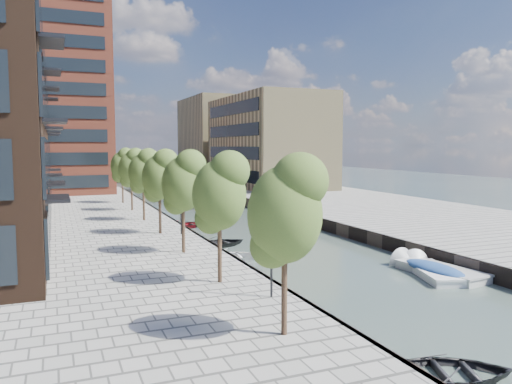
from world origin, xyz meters
TOP-DOWN VIEW (x-y plane):
  - water at (0.00, 40.00)m, footprint 300.00×300.00m
  - quay_right at (16.00, 40.00)m, footprint 20.00×140.00m
  - quay_wall_left at (-6.10, 40.00)m, footprint 0.25×140.00m
  - quay_wall_right at (6.10, 40.00)m, footprint 0.25×140.00m
  - far_closure at (0.00, 100.00)m, footprint 80.00×40.00m
  - tower at (-17.00, 65.00)m, footprint 18.00×18.00m
  - tan_block_near at (16.00, 62.00)m, footprint 12.00×25.00m
  - tan_block_far at (16.00, 88.00)m, footprint 12.00×20.00m
  - bridge at (0.00, 72.00)m, footprint 13.00×6.00m
  - tree_0 at (-8.50, 4.00)m, footprint 2.50×2.50m
  - tree_1 at (-8.50, 11.00)m, footprint 2.50×2.50m
  - tree_2 at (-8.50, 18.00)m, footprint 2.50×2.50m
  - tree_3 at (-8.50, 25.00)m, footprint 2.50×2.50m
  - tree_4 at (-8.50, 32.00)m, footprint 2.50×2.50m
  - tree_5 at (-8.50, 39.00)m, footprint 2.50×2.50m
  - tree_6 at (-8.50, 46.00)m, footprint 2.50×2.50m
  - lamp_0 at (-7.20, 8.00)m, footprint 0.24×0.24m
  - lamp_1 at (-7.20, 24.00)m, footprint 0.24×0.24m
  - lamp_2 at (-7.20, 40.00)m, footprint 0.24×0.24m
  - sloop_0 at (-4.09, 1.00)m, footprint 4.89×4.22m
  - sloop_1 at (-4.53, 23.70)m, footprint 4.68×3.66m
  - sloop_2 at (-5.33, 32.61)m, footprint 4.58×3.34m
  - sloop_3 at (-5.34, 19.03)m, footprint 4.82×3.68m
  - sloop_4 at (-4.79, 32.86)m, footprint 4.85×3.67m
  - motorboat_0 at (4.25, 11.43)m, footprint 3.40×5.63m
  - motorboat_2 at (4.54, 11.76)m, footprint 2.66×5.94m
  - motorboat_3 at (5.43, 32.71)m, footprint 2.21×5.56m
  - motorboat_4 at (5.30, 30.14)m, footprint 2.86×5.70m
  - car at (10.12, 60.26)m, footprint 2.23×4.29m

SIDE VIEW (x-z plane):
  - water at x=0.00m, z-range 0.00..0.00m
  - sloop_0 at x=-4.09m, z-range -0.42..0.42m
  - sloop_1 at x=-4.53m, z-range -0.44..0.44m
  - sloop_2 at x=-5.33m, z-range -0.47..0.47m
  - sloop_3 at x=-5.34m, z-range -0.47..0.47m
  - sloop_4 at x=-4.79m, z-range -0.47..0.47m
  - motorboat_2 at x=4.54m, z-range -0.84..1.07m
  - motorboat_0 at x=4.25m, z-range -0.67..1.10m
  - motorboat_4 at x=5.30m, z-range -0.69..1.13m
  - motorboat_3 at x=5.43m, z-range -0.69..1.13m
  - quay_right at x=16.00m, z-range 0.00..1.00m
  - quay_wall_left at x=-6.10m, z-range 0.00..1.00m
  - quay_wall_right at x=6.10m, z-range 0.00..1.00m
  - far_closure at x=0.00m, z-range 0.00..1.00m
  - bridge at x=0.00m, z-range 0.74..2.04m
  - car at x=10.12m, z-range 1.00..2.39m
  - lamp_0 at x=-7.20m, z-range 1.45..5.57m
  - lamp_1 at x=-7.20m, z-range 1.45..5.57m
  - lamp_2 at x=-7.20m, z-range 1.45..5.57m
  - tree_0 at x=-8.50m, z-range 2.33..8.28m
  - tree_1 at x=-8.50m, z-range 2.33..8.28m
  - tree_2 at x=-8.50m, z-range 2.33..8.28m
  - tree_3 at x=-8.50m, z-range 2.33..8.28m
  - tree_4 at x=-8.50m, z-range 2.33..8.28m
  - tree_5 at x=-8.50m, z-range 2.33..8.28m
  - tree_6 at x=-8.50m, z-range 2.33..8.28m
  - tan_block_near at x=16.00m, z-range 1.00..15.00m
  - tan_block_far at x=16.00m, z-range 1.00..17.00m
  - tower at x=-17.00m, z-range 1.00..31.00m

